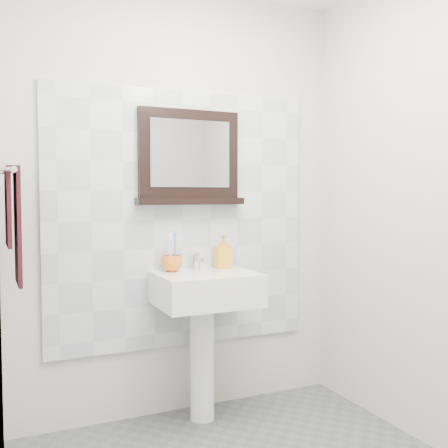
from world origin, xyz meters
The scene contains 10 objects.
back_wall centered at (0.00, 1.10, 1.25)m, with size 2.00×0.01×2.50m, color beige.
left_wall centered at (-1.00, 0.00, 1.25)m, with size 0.01×2.20×2.50m, color beige.
splashback centered at (0.00, 1.09, 1.15)m, with size 1.60×0.02×1.50m, color silver.
pedestal_sink centered at (0.05, 0.87, 0.68)m, with size 0.55×0.44×0.96m.
toothbrush_cup centered at (-0.10, 0.98, 0.91)m, with size 0.12×0.12×0.09m, color orange.
toothbrushes centered at (-0.10, 0.98, 0.98)m, with size 0.05×0.04×0.21m.
soap_dispenser centered at (0.22, 0.99, 0.96)m, with size 0.09×0.09×0.20m, color orange.
framed_mirror centered at (0.03, 1.06, 1.50)m, with size 0.65×0.11×0.55m.
towel_bar centered at (-0.95, 0.80, 1.41)m, with size 0.07×0.40×0.03m.
hand_towel centered at (-0.94, 0.80, 1.20)m, with size 0.06×0.30×0.55m.
Camera 1 is at (-1.06, -1.83, 1.30)m, focal length 42.00 mm.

